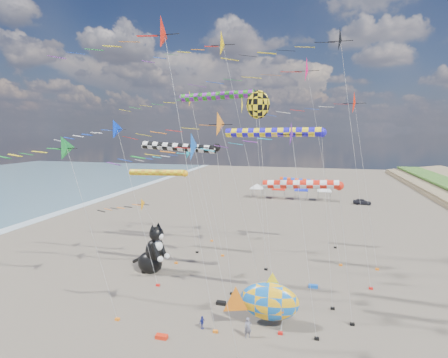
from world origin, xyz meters
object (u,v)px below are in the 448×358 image
child_blue (202,322)px  fish_inflatable (269,301)px  child_green (260,306)px  parked_car (362,202)px  cat_inflatable (152,247)px  person_adult (248,328)px

child_blue → fish_inflatable: bearing=-44.7°
child_green → parked_car: size_ratio=0.31×
fish_inflatable → child_blue: (-5.00, -1.71, -1.57)m
cat_inflatable → parked_car: bearing=74.9°
person_adult → fish_inflatable: bearing=31.7°
person_adult → parked_car: size_ratio=0.43×
child_green → fish_inflatable: bearing=-32.1°
child_green → child_blue: (-4.05, -3.64, -0.03)m
fish_inflatable → child_green: fish_inflatable is taller
child_green → child_blue: bearing=-106.5°
parked_car → fish_inflatable: bearing=168.7°
parked_car → child_blue: bearing=164.1°
child_green → parked_car: (14.44, 49.03, 0.06)m
fish_inflatable → person_adult: bearing=-122.4°
fish_inflatable → parked_car: fish_inflatable is taller
cat_inflatable → person_adult: (12.44, -9.65, -2.02)m
cat_inflatable → fish_inflatable: 15.72m
person_adult → child_green: person_adult is taller
person_adult → child_blue: (-3.72, 0.30, -0.27)m
cat_inflatable → person_adult: 15.87m
cat_inflatable → fish_inflatable: size_ratio=0.89×
cat_inflatable → child_blue: size_ratio=5.36×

